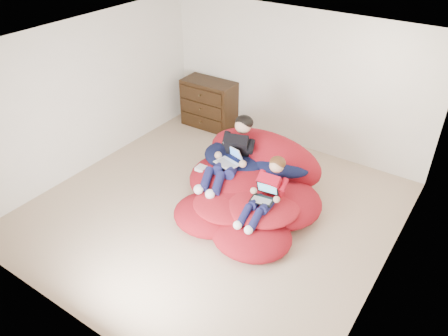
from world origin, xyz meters
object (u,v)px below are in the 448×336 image
(beanbag_pile, at_px, (251,185))
(laptop_white, at_px, (230,158))
(younger_boy, at_px, (267,189))
(older_boy, at_px, (232,151))
(laptop_black, at_px, (264,195))
(dresser, at_px, (209,104))

(beanbag_pile, relative_size, laptop_white, 5.59)
(laptop_white, bearing_deg, younger_boy, -22.40)
(beanbag_pile, bearing_deg, older_boy, 174.27)
(beanbag_pile, relative_size, younger_boy, 2.29)
(beanbag_pile, height_order, laptop_black, beanbag_pile)
(beanbag_pile, bearing_deg, laptop_black, -43.76)
(beanbag_pile, distance_m, younger_boy, 0.71)
(older_boy, relative_size, laptop_black, 3.75)
(dresser, relative_size, younger_boy, 1.02)
(dresser, bearing_deg, laptop_black, -40.67)
(dresser, bearing_deg, older_boy, -45.18)
(older_boy, distance_m, younger_boy, 0.96)
(younger_boy, xyz_separation_m, laptop_black, (0.00, -0.07, -0.06))
(beanbag_pile, xyz_separation_m, laptop_white, (-0.38, -0.04, 0.37))
(dresser, xyz_separation_m, younger_boy, (2.49, -2.07, 0.15))
(beanbag_pile, xyz_separation_m, laptop_black, (0.48, -0.46, 0.29))
(dresser, distance_m, younger_boy, 3.24)
(younger_boy, height_order, laptop_white, younger_boy)
(dresser, distance_m, beanbag_pile, 2.63)
(older_boy, height_order, younger_boy, older_boy)
(older_boy, xyz_separation_m, younger_boy, (0.86, -0.43, -0.11))
(dresser, height_order, laptop_white, dresser)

